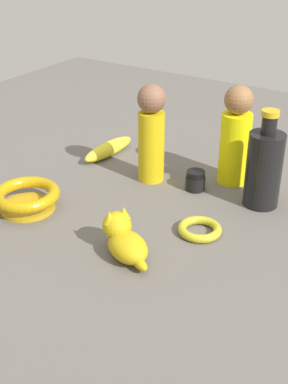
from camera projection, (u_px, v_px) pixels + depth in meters
The scene contains 9 objects.
ground at pixel (144, 212), 1.12m from camera, with size 2.00×2.00×0.00m, color #5B5651.
bottle_tall at pixel (264, 168), 1.11m from camera, with size 0.08×0.08×0.22m.
bangle at pixel (200, 229), 1.04m from camera, with size 0.09×0.09×0.02m, color gold.
person_figure_adult at pixel (151, 133), 1.20m from camera, with size 0.07×0.07×0.23m.
person_figure_child at pixel (236, 137), 1.19m from camera, with size 0.10×0.10×0.24m.
bowl at pixel (27, 197), 1.11m from camera, with size 0.14×0.14×0.05m.
cat_figurine at pixel (124, 239), 0.96m from camera, with size 0.10×0.13×0.09m.
nail_polish_jar at pixel (195, 180), 1.20m from camera, with size 0.05×0.05×0.05m.
banana at pixel (109, 149), 1.37m from camera, with size 0.18×0.04×0.04m, color yellow.
Camera 1 is at (0.81, 0.52, 0.56)m, focal length 48.49 mm.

